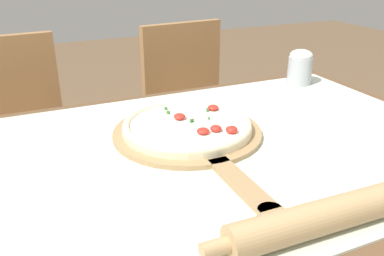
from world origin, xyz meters
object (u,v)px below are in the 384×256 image
(pizza, at_px, (188,125))
(flour_cup, at_px, (300,67))
(rolling_pin, at_px, (324,217))
(pizza_peel, at_px, (191,136))
(chair_left, at_px, (19,137))
(chair_right, at_px, (192,109))

(pizza, bearing_deg, flour_cup, 24.16)
(flour_cup, bearing_deg, rolling_pin, -124.74)
(pizza_peel, xyz_separation_m, flour_cup, (0.53, 0.26, 0.06))
(rolling_pin, distance_m, chair_left, 1.26)
(rolling_pin, height_order, flour_cup, flour_cup)
(rolling_pin, bearing_deg, chair_right, 77.04)
(pizza_peel, relative_size, chair_right, 0.68)
(chair_right, bearing_deg, flour_cup, -70.16)
(rolling_pin, bearing_deg, pizza, 96.66)
(pizza, height_order, chair_right, chair_right)
(chair_left, relative_size, flour_cup, 7.23)
(pizza_peel, bearing_deg, chair_right, 66.05)
(rolling_pin, xyz_separation_m, chair_left, (-0.47, 1.14, -0.25))
(pizza, bearing_deg, chair_left, 120.88)
(pizza, distance_m, flour_cup, 0.58)
(rolling_pin, height_order, chair_left, chair_left)
(chair_right, xyz_separation_m, flour_cup, (0.22, -0.45, 0.29))
(pizza_peel, relative_size, rolling_pin, 1.33)
(rolling_pin, bearing_deg, flour_cup, 55.26)
(chair_right, height_order, flour_cup, chair_right)
(chair_right, bearing_deg, pizza, -120.30)
(pizza_peel, xyz_separation_m, rolling_pin, (0.05, -0.43, 0.02))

